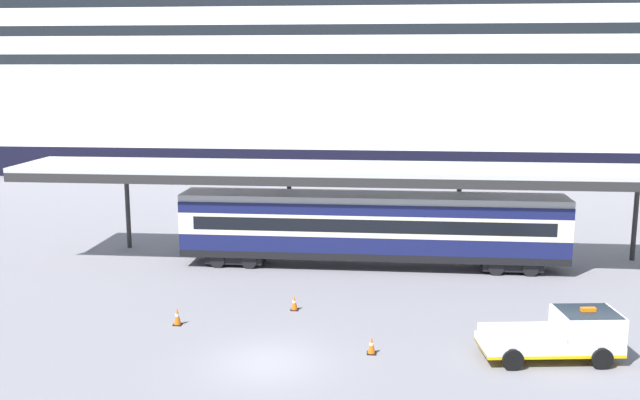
{
  "coord_description": "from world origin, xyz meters",
  "views": [
    {
      "loc": [
        4.43,
        -24.92,
        10.96
      ],
      "look_at": [
        1.06,
        9.56,
        4.5
      ],
      "focal_mm": 39.87,
      "sensor_mm": 36.0,
      "label": 1
    }
  ],
  "objects_px": {
    "cruise_ship": "(223,66)",
    "train_carriage": "(372,226)",
    "traffic_cone_near": "(372,345)",
    "traffic_cone_mid": "(294,303)",
    "traffic_cone_far": "(177,316)",
    "service_truck": "(562,334)"
  },
  "relations": [
    {
      "from": "traffic_cone_mid",
      "to": "service_truck",
      "type": "bearing_deg",
      "value": -22.28
    },
    {
      "from": "train_carriage",
      "to": "traffic_cone_far",
      "type": "height_order",
      "value": "train_carriage"
    },
    {
      "from": "cruise_ship",
      "to": "train_carriage",
      "type": "relative_size",
      "value": 7.51
    },
    {
      "from": "cruise_ship",
      "to": "service_truck",
      "type": "xyz_separation_m",
      "value": [
        26.16,
        -56.18,
        -10.15
      ]
    },
    {
      "from": "traffic_cone_near",
      "to": "train_carriage",
      "type": "bearing_deg",
      "value": 91.59
    },
    {
      "from": "cruise_ship",
      "to": "traffic_cone_mid",
      "type": "bearing_deg",
      "value": -73.57
    },
    {
      "from": "service_truck",
      "to": "traffic_cone_near",
      "type": "relative_size",
      "value": 7.77
    },
    {
      "from": "traffic_cone_mid",
      "to": "cruise_ship",
      "type": "bearing_deg",
      "value": 106.43
    },
    {
      "from": "traffic_cone_near",
      "to": "traffic_cone_mid",
      "type": "bearing_deg",
      "value": 127.69
    },
    {
      "from": "traffic_cone_near",
      "to": "service_truck",
      "type": "bearing_deg",
      "value": 2.15
    },
    {
      "from": "cruise_ship",
      "to": "traffic_cone_mid",
      "type": "height_order",
      "value": "cruise_ship"
    },
    {
      "from": "train_carriage",
      "to": "cruise_ship",
      "type": "bearing_deg",
      "value": 112.86
    },
    {
      "from": "traffic_cone_far",
      "to": "train_carriage",
      "type": "bearing_deg",
      "value": 51.15
    },
    {
      "from": "traffic_cone_near",
      "to": "traffic_cone_mid",
      "type": "xyz_separation_m",
      "value": [
        -3.66,
        4.74,
        -0.0
      ]
    },
    {
      "from": "traffic_cone_mid",
      "to": "traffic_cone_far",
      "type": "height_order",
      "value": "traffic_cone_far"
    },
    {
      "from": "traffic_cone_mid",
      "to": "traffic_cone_far",
      "type": "bearing_deg",
      "value": -153.45
    },
    {
      "from": "train_carriage",
      "to": "traffic_cone_near",
      "type": "height_order",
      "value": "train_carriage"
    },
    {
      "from": "service_truck",
      "to": "traffic_cone_far",
      "type": "xyz_separation_m",
      "value": [
        -15.7,
        2.07,
        -0.6
      ]
    },
    {
      "from": "cruise_ship",
      "to": "service_truck",
      "type": "height_order",
      "value": "cruise_ship"
    },
    {
      "from": "service_truck",
      "to": "train_carriage",
      "type": "bearing_deg",
      "value": 122.01
    },
    {
      "from": "cruise_ship",
      "to": "traffic_cone_far",
      "type": "bearing_deg",
      "value": -79.06
    },
    {
      "from": "cruise_ship",
      "to": "service_truck",
      "type": "relative_size",
      "value": 29.35
    }
  ]
}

